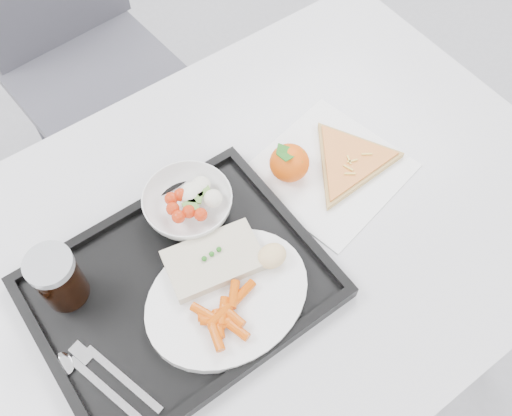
# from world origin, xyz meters

# --- Properties ---
(table) EXTENTS (1.20, 0.80, 0.75)m
(table) POSITION_xyz_m (0.00, 0.30, 0.68)
(table) COLOR silver
(table) RESTS_ON ground
(chair) EXTENTS (0.45, 0.45, 0.93)m
(chair) POSITION_xyz_m (0.04, 1.15, 0.54)
(chair) COLOR #3F3E46
(chair) RESTS_ON ground
(tray) EXTENTS (0.45, 0.35, 0.03)m
(tray) POSITION_xyz_m (-0.14, 0.28, 0.76)
(tray) COLOR black
(tray) RESTS_ON table
(dinner_plate) EXTENTS (0.27, 0.27, 0.02)m
(dinner_plate) POSITION_xyz_m (-0.09, 0.22, 0.77)
(dinner_plate) COLOR white
(dinner_plate) RESTS_ON tray
(fish_fillet) EXTENTS (0.17, 0.12, 0.03)m
(fish_fillet) POSITION_xyz_m (-0.08, 0.28, 0.79)
(fish_fillet) COLOR beige
(fish_fillet) RESTS_ON dinner_plate
(bread_roll) EXTENTS (0.05, 0.05, 0.03)m
(bread_roll) POSITION_xyz_m (-0.00, 0.23, 0.80)
(bread_roll) COLOR tan
(bread_roll) RESTS_ON dinner_plate
(salad_bowl) EXTENTS (0.15, 0.15, 0.05)m
(salad_bowl) POSITION_xyz_m (-0.06, 0.39, 0.79)
(salad_bowl) COLOR white
(salad_bowl) RESTS_ON tray
(cola_glass) EXTENTS (0.07, 0.07, 0.11)m
(cola_glass) POSITION_xyz_m (-0.29, 0.38, 0.82)
(cola_glass) COLOR black
(cola_glass) RESTS_ON tray
(cutlery) EXTENTS (0.10, 0.17, 0.01)m
(cutlery) POSITION_xyz_m (-0.32, 0.24, 0.77)
(cutlery) COLOR silver
(cutlery) RESTS_ON tray
(napkin) EXTENTS (0.29, 0.28, 0.00)m
(napkin) POSITION_xyz_m (0.20, 0.32, 0.75)
(napkin) COLOR white
(napkin) RESTS_ON table
(tangerine) EXTENTS (0.09, 0.09, 0.07)m
(tangerine) POSITION_xyz_m (0.14, 0.36, 0.79)
(tangerine) COLOR orange
(tangerine) RESTS_ON napkin
(pizza_slice) EXTENTS (0.31, 0.31, 0.02)m
(pizza_slice) POSITION_xyz_m (0.24, 0.31, 0.76)
(pizza_slice) COLOR tan
(pizza_slice) RESTS_ON napkin
(carrot_pile) EXTENTS (0.11, 0.09, 0.02)m
(carrot_pile) POSITION_xyz_m (-0.12, 0.19, 0.79)
(carrot_pile) COLOR #CF4B06
(carrot_pile) RESTS_ON dinner_plate
(salad_contents) EXTENTS (0.09, 0.08, 0.03)m
(salad_contents) POSITION_xyz_m (-0.04, 0.39, 0.80)
(salad_contents) COLOR red
(salad_contents) RESTS_ON salad_bowl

